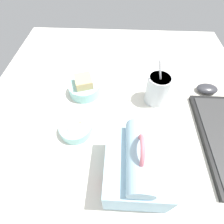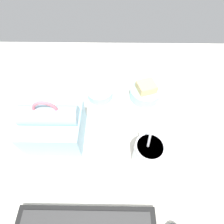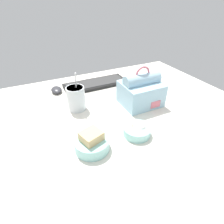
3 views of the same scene
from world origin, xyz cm
name	(u,v)px [view 1 (image 1 of 3)]	position (x,y,z in cm)	size (l,w,h in cm)	color
desk_surface	(119,127)	(0.00, 0.00, 1.00)	(140.00, 110.00, 2.00)	silver
keyboard	(223,140)	(4.69, 35.11, 3.02)	(38.74, 14.22, 2.10)	black
lunch_bag	(136,166)	(17.69, 4.69, 9.20)	(19.37, 16.93, 20.16)	#9EC6DB
soup_cup	(157,89)	(-13.22, 13.87, 8.13)	(8.70, 8.70, 19.63)	silver
bento_bowl_sandwich	(85,87)	(-15.88, -14.83, 4.92)	(12.93, 12.93, 7.84)	#93D1CC
bento_bowl_snacks	(76,128)	(3.32, -15.11, 3.95)	(11.23, 11.23, 4.85)	#93D1CC
computer_mouse	(207,89)	(-19.13, 36.12, 3.49)	(5.90, 8.66, 2.98)	#333338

